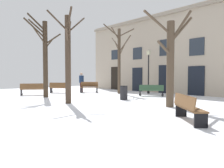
{
  "coord_description": "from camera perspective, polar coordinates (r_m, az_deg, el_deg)",
  "views": [
    {
      "loc": [
        9.83,
        -7.74,
        1.56
      ],
      "look_at": [
        0.0,
        1.55,
        0.97
      ],
      "focal_mm": 33.11,
      "sensor_mm": 36.0,
      "label": 1
    }
  ],
  "objects": [
    {
      "name": "litter_bin",
      "position": [
        13.05,
        3.26,
        -2.42
      ],
      "size": [
        0.5,
        0.5,
        0.88
      ],
      "color": "black",
      "rests_on": "ground"
    },
    {
      "name": "bench_back_to_back_right",
      "position": [
        17.13,
        -21.03,
        -1.29
      ],
      "size": [
        1.34,
        1.78,
        0.92
      ],
      "rotation": [
        0.0,
        0.0,
        4.16
      ],
      "color": "brown",
      "rests_on": "ground"
    },
    {
      "name": "streetlamp",
      "position": [
        17.71,
        10.05,
        4.72
      ],
      "size": [
        0.3,
        0.3,
        3.68
      ],
      "color": "black",
      "rests_on": "ground"
    },
    {
      "name": "person_by_shop_door",
      "position": [
        19.06,
        -8.44,
        0.78
      ],
      "size": [
        0.29,
        0.41,
        1.78
      ],
      "rotation": [
        0.0,
        0.0,
        1.76
      ],
      "color": "#350F0F",
      "rests_on": "ground"
    },
    {
      "name": "ground_plane",
      "position": [
        12.61,
        -5.14,
        -4.63
      ],
      "size": [
        30.04,
        30.04,
        0.0
      ],
      "primitive_type": "plane",
      "color": "white"
    },
    {
      "name": "tree_near_facade",
      "position": [
        15.25,
        -18.12,
        7.52
      ],
      "size": [
        2.0,
        2.29,
        5.96
      ],
      "color": "#382B1E",
      "rests_on": "ground"
    },
    {
      "name": "tree_right_of_center",
      "position": [
        17.47,
        1.97,
        7.39
      ],
      "size": [
        2.94,
        2.59,
        5.86
      ],
      "color": "#4C3D2D",
      "rests_on": "ground"
    },
    {
      "name": "bench_facing_shops",
      "position": [
        18.47,
        -6.32,
        -0.86
      ],
      "size": [
        1.48,
        1.4,
        0.96
      ],
      "rotation": [
        0.0,
        0.0,
        0.73
      ],
      "color": "brown",
      "rests_on": "ground"
    },
    {
      "name": "tree_center",
      "position": [
        10.44,
        15.85,
        6.48
      ],
      "size": [
        1.4,
        2.25,
        4.59
      ],
      "color": "#4C3D2D",
      "rests_on": "ground"
    },
    {
      "name": "bench_near_lamp",
      "position": [
        18.68,
        -14.24,
        -0.96
      ],
      "size": [
        1.66,
        1.5,
        0.9
      ],
      "rotation": [
        0.0,
        0.0,
        3.84
      ],
      "color": "brown",
      "rests_on": "ground"
    },
    {
      "name": "bench_back_to_back_left",
      "position": [
        7.39,
        20.28,
        -6.15
      ],
      "size": [
        1.64,
        1.55,
        0.91
      ],
      "rotation": [
        0.0,
        0.0,
        2.4
      ],
      "color": "brown",
      "rests_on": "ground"
    },
    {
      "name": "building_facade",
      "position": [
        18.61,
        14.6,
        8.49
      ],
      "size": [
        18.77,
        0.6,
        6.98
      ],
      "color": "tan",
      "rests_on": "ground"
    },
    {
      "name": "tree_left_of_center",
      "position": [
        11.58,
        -12.09,
        7.61
      ],
      "size": [
        1.6,
        1.87,
        5.11
      ],
      "color": "#423326",
      "rests_on": "ground"
    },
    {
      "name": "bench_far_corner",
      "position": [
        15.5,
        10.79,
        -1.69
      ],
      "size": [
        1.68,
        1.39,
        0.84
      ],
      "rotation": [
        0.0,
        0.0,
        3.77
      ],
      "color": "#2D4C33",
      "rests_on": "ground"
    }
  ]
}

